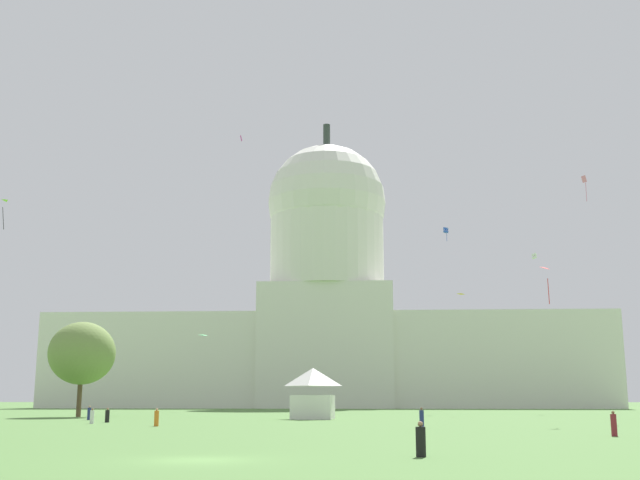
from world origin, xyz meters
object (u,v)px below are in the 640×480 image
object	(u,v)px
person_navy_edge_west	(89,413)
kite_green_low	(205,338)
kite_white_mid	(534,256)
person_white_edge_east	(92,417)
tree_west_near	(82,353)
capitol_building	(327,313)
kite_lime_mid	(1,204)
person_orange_front_left	(156,418)
kite_blue_mid	(446,230)
kite_red_low	(550,276)
kite_magenta_high	(241,138)
kite_yellow_low	(458,296)
kite_pink_mid	(585,183)
person_navy_lawn_far_right	(422,419)
person_black_back_left	(421,441)
person_black_near_tree_west	(107,416)
person_maroon_back_right	(614,425)
event_tent	(313,393)

from	to	relation	value
person_navy_edge_west	kite_green_low	world-z (taller)	kite_green_low
kite_white_mid	kite_green_low	bearing A→B (deg)	106.47
person_white_edge_east	tree_west_near	bearing A→B (deg)	86.84
capitol_building	kite_lime_mid	world-z (taller)	capitol_building
capitol_building	kite_white_mid	distance (m)	68.79
person_orange_front_left	kite_blue_mid	world-z (taller)	kite_blue_mid
kite_red_low	kite_green_low	xyz separation A→B (m)	(-47.10, 64.39, -1.00)
person_navy_edge_west	kite_magenta_high	bearing A→B (deg)	-82.23
person_orange_front_left	person_navy_edge_west	size ratio (longest dim) A/B	0.99
kite_yellow_low	kite_lime_mid	distance (m)	65.38
kite_pink_mid	kite_blue_mid	size ratio (longest dim) A/B	1.36
person_navy_lawn_far_right	kite_lime_mid	size ratio (longest dim) A/B	0.46
tree_west_near	person_black_back_left	xyz separation A→B (m)	(39.76, -67.61, -7.56)
person_black_near_tree_west	person_navy_lawn_far_right	distance (m)	34.29
kite_green_low	kite_white_mid	bearing A→B (deg)	-50.51
kite_blue_mid	person_black_back_left	bearing A→B (deg)	8.20
person_white_edge_east	person_navy_edge_west	xyz separation A→B (m)	(-4.65, 12.37, 0.06)
person_navy_lawn_far_right	kite_green_low	xyz separation A→B (m)	(-33.50, 76.00, 12.33)
kite_red_low	kite_blue_mid	size ratio (longest dim) A/B	1.28
person_black_near_tree_west	person_white_edge_east	bearing A→B (deg)	-153.81
kite_green_low	tree_west_near	bearing A→B (deg)	-148.63
person_orange_front_left	person_black_near_tree_west	distance (m)	13.02
person_white_edge_east	person_maroon_back_right	world-z (taller)	person_maroon_back_right
event_tent	person_black_back_left	xyz separation A→B (m)	(8.58, -59.25, -2.31)
kite_pink_mid	kite_red_low	bearing A→B (deg)	-20.99
kite_lime_mid	kite_yellow_low	bearing A→B (deg)	78.85
person_navy_lawn_far_right	kite_magenta_high	distance (m)	105.47
person_black_near_tree_west	kite_red_low	bearing A→B (deg)	-64.41
person_navy_lawn_far_right	kite_yellow_low	xyz separation A→B (m)	(9.49, 52.70, 16.59)
person_maroon_back_right	kite_pink_mid	distance (m)	52.24
person_navy_lawn_far_right	kite_red_low	xyz separation A→B (m)	(13.60, 11.61, 13.33)
person_orange_front_left	tree_west_near	bearing A→B (deg)	-134.75
person_navy_edge_west	person_black_near_tree_west	xyz separation A→B (m)	(4.91, -8.57, -0.07)
person_white_edge_east	kite_white_mid	size ratio (longest dim) A/B	1.44
event_tent	kite_magenta_high	bearing A→B (deg)	112.21
kite_yellow_low	tree_west_near	bearing A→B (deg)	-19.24
kite_red_low	kite_white_mid	distance (m)	62.58
person_navy_lawn_far_right	kite_blue_mid	xyz separation A→B (m)	(9.88, 70.26, 30.49)
person_white_edge_east	kite_red_low	size ratio (longest dim) A/B	0.47
person_orange_front_left	kite_lime_mid	size ratio (longest dim) A/B	0.43
capitol_building	person_navy_lawn_far_right	bearing A→B (deg)	-83.82
kite_green_low	kite_blue_mid	bearing A→B (deg)	-53.93
person_maroon_back_right	kite_blue_mid	bearing A→B (deg)	-127.44
capitol_building	person_black_near_tree_west	distance (m)	116.50
kite_pink_mid	kite_yellow_low	distance (m)	27.97
kite_white_mid	capitol_building	bearing A→B (deg)	55.35
person_navy_edge_west	kite_red_low	xyz separation A→B (m)	(49.30, -12.04, 13.39)
person_white_edge_east	person_maroon_back_right	size ratio (longest dim) A/B	0.91
person_white_edge_east	person_black_back_left	bearing A→B (deg)	-81.12
person_navy_lawn_far_right	kite_white_mid	world-z (taller)	kite_white_mid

